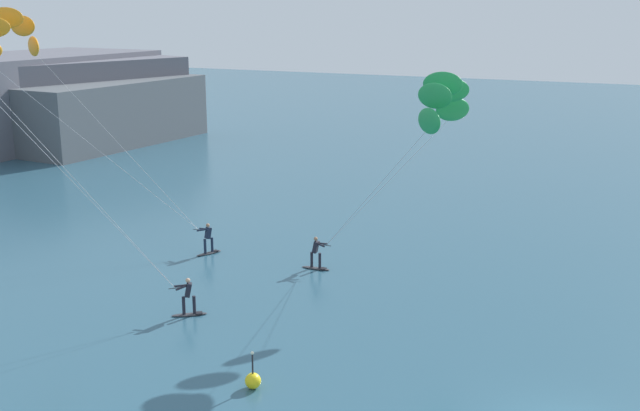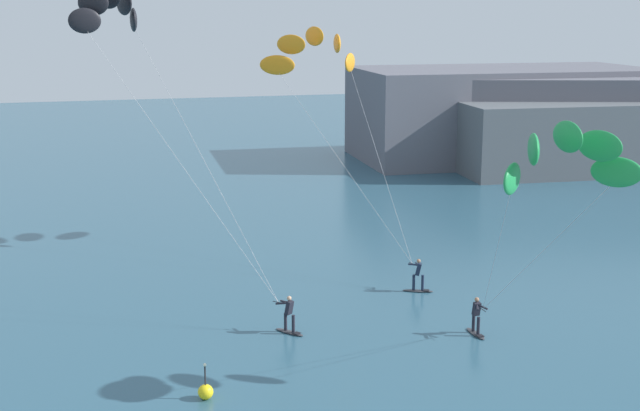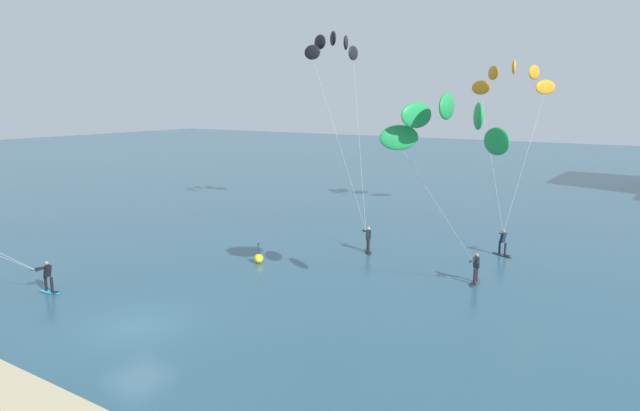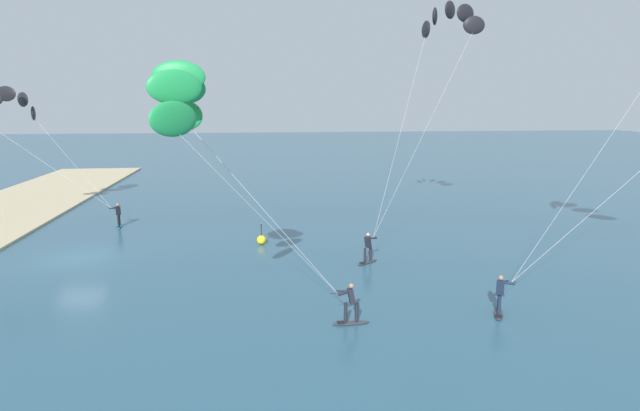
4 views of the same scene
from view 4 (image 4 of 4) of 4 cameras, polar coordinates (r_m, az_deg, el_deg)
ground_plane at (r=32.46m, az=-24.94°, el=-5.16°), size 240.00×240.00×0.00m
kitesurfer_nearshore at (r=44.37m, az=-30.76°, el=9.14°), size 7.71×10.45×9.72m
kitesurfer_far_out at (r=35.36m, az=13.63°, el=18.26°), size 9.09×9.02×14.83m
kitesurfer_downwind at (r=18.90m, az=-14.31°, el=10.40°), size 5.65×7.83×9.99m
marker_buoy at (r=32.22m, az=-6.43°, el=-3.72°), size 0.56×0.56×1.38m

